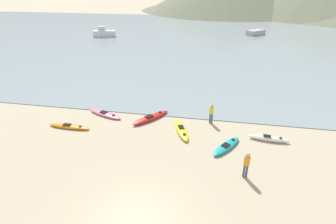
{
  "coord_description": "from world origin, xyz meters",
  "views": [
    {
      "loc": [
        3.02,
        -8.01,
        10.05
      ],
      "look_at": [
        -0.38,
        10.68,
        0.5
      ],
      "focal_mm": 28.0,
      "sensor_mm": 36.0,
      "label": 1
    }
  ],
  "objects_px": {
    "kayak_on_sand_4": "(105,114)",
    "kayak_on_sand_5": "(227,146)",
    "moored_boat_1": "(256,32)",
    "kayak_on_sand_2": "(269,138)",
    "kayak_on_sand_0": "(181,130)",
    "person_near_waterline": "(211,112)",
    "kayak_on_sand_3": "(151,118)",
    "moored_boat_0": "(104,33)",
    "kayak_on_sand_1": "(69,126)",
    "person_near_foreground": "(247,163)"
  },
  "relations": [
    {
      "from": "kayak_on_sand_3",
      "to": "moored_boat_0",
      "type": "relative_size",
      "value": 0.73
    },
    {
      "from": "kayak_on_sand_5",
      "to": "moored_boat_0",
      "type": "relative_size",
      "value": 0.64
    },
    {
      "from": "person_near_waterline",
      "to": "kayak_on_sand_3",
      "type": "bearing_deg",
      "value": -176.67
    },
    {
      "from": "kayak_on_sand_2",
      "to": "kayak_on_sand_4",
      "type": "xyz_separation_m",
      "value": [
        -12.77,
        1.6,
        -0.05
      ]
    },
    {
      "from": "kayak_on_sand_4",
      "to": "moored_boat_0",
      "type": "relative_size",
      "value": 0.74
    },
    {
      "from": "kayak_on_sand_5",
      "to": "moored_boat_1",
      "type": "relative_size",
      "value": 0.7
    },
    {
      "from": "kayak_on_sand_5",
      "to": "moored_boat_0",
      "type": "bearing_deg",
      "value": 123.45
    },
    {
      "from": "kayak_on_sand_1",
      "to": "kayak_on_sand_4",
      "type": "relative_size",
      "value": 1.01
    },
    {
      "from": "moored_boat_0",
      "to": "moored_boat_1",
      "type": "relative_size",
      "value": 1.1
    },
    {
      "from": "kayak_on_sand_1",
      "to": "person_near_waterline",
      "type": "distance_m",
      "value": 10.94
    },
    {
      "from": "kayak_on_sand_4",
      "to": "kayak_on_sand_5",
      "type": "xyz_separation_m",
      "value": [
        9.85,
        -3.05,
        0.02
      ]
    },
    {
      "from": "person_near_waterline",
      "to": "kayak_on_sand_5",
      "type": "bearing_deg",
      "value": -70.56
    },
    {
      "from": "kayak_on_sand_0",
      "to": "kayak_on_sand_2",
      "type": "bearing_deg",
      "value": -0.9
    },
    {
      "from": "kayak_on_sand_5",
      "to": "person_near_waterline",
      "type": "bearing_deg",
      "value": 109.44
    },
    {
      "from": "kayak_on_sand_0",
      "to": "kayak_on_sand_4",
      "type": "bearing_deg",
      "value": 167.2
    },
    {
      "from": "kayak_on_sand_2",
      "to": "moored_boat_1",
      "type": "bearing_deg",
      "value": 84.9
    },
    {
      "from": "kayak_on_sand_5",
      "to": "moored_boat_1",
      "type": "height_order",
      "value": "moored_boat_1"
    },
    {
      "from": "person_near_foreground",
      "to": "moored_boat_0",
      "type": "height_order",
      "value": "moored_boat_0"
    },
    {
      "from": "person_near_foreground",
      "to": "kayak_on_sand_3",
      "type": "bearing_deg",
      "value": 140.04
    },
    {
      "from": "person_near_waterline",
      "to": "moored_boat_0",
      "type": "bearing_deg",
      "value": 124.7
    },
    {
      "from": "moored_boat_0",
      "to": "kayak_on_sand_1",
      "type": "bearing_deg",
      "value": -71.58
    },
    {
      "from": "moored_boat_0",
      "to": "moored_boat_1",
      "type": "distance_m",
      "value": 30.78
    },
    {
      "from": "kayak_on_sand_1",
      "to": "kayak_on_sand_4",
      "type": "distance_m",
      "value": 3.1
    },
    {
      "from": "kayak_on_sand_0",
      "to": "kayak_on_sand_1",
      "type": "distance_m",
      "value": 8.53
    },
    {
      "from": "kayak_on_sand_4",
      "to": "kayak_on_sand_5",
      "type": "distance_m",
      "value": 10.31
    },
    {
      "from": "kayak_on_sand_0",
      "to": "person_near_waterline",
      "type": "xyz_separation_m",
      "value": [
        2.09,
        1.76,
        0.78
      ]
    },
    {
      "from": "kayak_on_sand_1",
      "to": "moored_boat_0",
      "type": "xyz_separation_m",
      "value": [
        -11.54,
        34.63,
        0.63
      ]
    },
    {
      "from": "kayak_on_sand_4",
      "to": "moored_boat_1",
      "type": "relative_size",
      "value": 0.81
    },
    {
      "from": "kayak_on_sand_0",
      "to": "kayak_on_sand_2",
      "type": "relative_size",
      "value": 1.15
    },
    {
      "from": "kayak_on_sand_3",
      "to": "person_near_foreground",
      "type": "relative_size",
      "value": 1.98
    },
    {
      "from": "kayak_on_sand_3",
      "to": "person_near_foreground",
      "type": "bearing_deg",
      "value": -39.96
    },
    {
      "from": "person_near_foreground",
      "to": "moored_boat_1",
      "type": "relative_size",
      "value": 0.41
    },
    {
      "from": "kayak_on_sand_2",
      "to": "kayak_on_sand_4",
      "type": "relative_size",
      "value": 0.84
    },
    {
      "from": "person_near_waterline",
      "to": "person_near_foreground",
      "type": "bearing_deg",
      "value": -70.64
    },
    {
      "from": "kayak_on_sand_2",
      "to": "person_near_foreground",
      "type": "xyz_separation_m",
      "value": [
        -1.96,
        -4.22,
        0.77
      ]
    },
    {
      "from": "kayak_on_sand_0",
      "to": "kayak_on_sand_1",
      "type": "relative_size",
      "value": 0.95
    },
    {
      "from": "kayak_on_sand_2",
      "to": "person_near_waterline",
      "type": "xyz_separation_m",
      "value": [
        -4.09,
        1.85,
        0.76
      ]
    },
    {
      "from": "kayak_on_sand_1",
      "to": "kayak_on_sand_3",
      "type": "distance_m",
      "value": 6.28
    },
    {
      "from": "kayak_on_sand_1",
      "to": "kayak_on_sand_5",
      "type": "bearing_deg",
      "value": -2.87
    },
    {
      "from": "kayak_on_sand_3",
      "to": "person_near_foreground",
      "type": "height_order",
      "value": "person_near_foreground"
    },
    {
      "from": "moored_boat_1",
      "to": "kayak_on_sand_3",
      "type": "bearing_deg",
      "value": -107.57
    },
    {
      "from": "person_near_foreground",
      "to": "person_near_waterline",
      "type": "relative_size",
      "value": 1.02
    },
    {
      "from": "kayak_on_sand_2",
      "to": "moored_boat_1",
      "type": "distance_m",
      "value": 41.37
    },
    {
      "from": "kayak_on_sand_3",
      "to": "moored_boat_1",
      "type": "xyz_separation_m",
      "value": [
        12.54,
        39.62,
        0.37
      ]
    },
    {
      "from": "kayak_on_sand_0",
      "to": "moored_boat_1",
      "type": "distance_m",
      "value": 42.27
    },
    {
      "from": "kayak_on_sand_5",
      "to": "person_near_waterline",
      "type": "xyz_separation_m",
      "value": [
        -1.17,
        3.31,
        0.79
      ]
    },
    {
      "from": "moored_boat_0",
      "to": "kayak_on_sand_0",
      "type": "bearing_deg",
      "value": -59.28
    },
    {
      "from": "kayak_on_sand_4",
      "to": "kayak_on_sand_1",
      "type": "bearing_deg",
      "value": -127.44
    },
    {
      "from": "kayak_on_sand_1",
      "to": "moored_boat_1",
      "type": "relative_size",
      "value": 0.82
    },
    {
      "from": "person_near_foreground",
      "to": "moored_boat_1",
      "type": "xyz_separation_m",
      "value": [
        5.63,
        45.42,
        -0.41
      ]
    }
  ]
}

